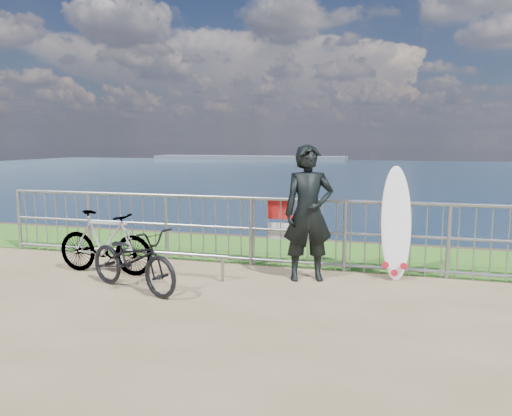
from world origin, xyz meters
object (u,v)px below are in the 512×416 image
(bicycle_far, at_px, (105,242))
(surfer, at_px, (308,213))
(bicycle_near, at_px, (133,259))
(surfboard, at_px, (396,227))

(bicycle_far, bearing_deg, surfer, -78.66)
(bicycle_near, distance_m, bicycle_far, 1.09)
(bicycle_far, bearing_deg, bicycle_near, -126.18)
(surfer, xyz_separation_m, surfboard, (1.22, 0.43, -0.21))
(surfer, relative_size, surfboard, 1.18)
(surfer, relative_size, bicycle_near, 1.18)
(surfboard, relative_size, bicycle_far, 1.03)
(bicycle_near, relative_size, bicycle_far, 1.03)
(surfer, relative_size, bicycle_far, 1.22)
(surfboard, height_order, bicycle_near, surfboard)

